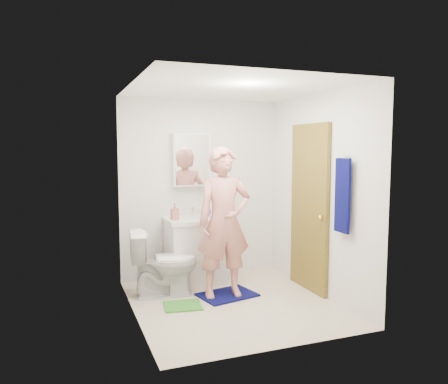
{
  "coord_description": "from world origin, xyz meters",
  "views": [
    {
      "loc": [
        -1.78,
        -4.46,
        1.76
      ],
      "look_at": [
        -0.02,
        0.25,
        1.25
      ],
      "focal_mm": 35.0,
      "sensor_mm": 36.0,
      "label": 1
    }
  ],
  "objects_px": {
    "soap_dispenser": "(175,212)",
    "man": "(224,222)",
    "medicine_cabinet": "(191,160)",
    "toothbrush_cup": "(207,213)",
    "toilet": "(164,263)",
    "towel": "(342,196)",
    "vanity_cabinet": "(197,252)"
  },
  "relations": [
    {
      "from": "soap_dispenser",
      "to": "man",
      "type": "bearing_deg",
      "value": -56.5
    },
    {
      "from": "medicine_cabinet",
      "to": "toothbrush_cup",
      "type": "xyz_separation_m",
      "value": [
        0.18,
        -0.12,
        -0.7
      ]
    },
    {
      "from": "toilet",
      "to": "soap_dispenser",
      "type": "height_order",
      "value": "soap_dispenser"
    },
    {
      "from": "medicine_cabinet",
      "to": "toilet",
      "type": "height_order",
      "value": "medicine_cabinet"
    },
    {
      "from": "toilet",
      "to": "toothbrush_cup",
      "type": "bearing_deg",
      "value": -48.41
    },
    {
      "from": "soap_dispenser",
      "to": "man",
      "type": "xyz_separation_m",
      "value": [
        0.43,
        -0.64,
        -0.06
      ]
    },
    {
      "from": "soap_dispenser",
      "to": "man",
      "type": "distance_m",
      "value": 0.77
    },
    {
      "from": "soap_dispenser",
      "to": "man",
      "type": "height_order",
      "value": "man"
    },
    {
      "from": "towel",
      "to": "soap_dispenser",
      "type": "bearing_deg",
      "value": 135.78
    },
    {
      "from": "vanity_cabinet",
      "to": "toilet",
      "type": "height_order",
      "value": "vanity_cabinet"
    },
    {
      "from": "toilet",
      "to": "toothbrush_cup",
      "type": "height_order",
      "value": "toothbrush_cup"
    },
    {
      "from": "towel",
      "to": "man",
      "type": "bearing_deg",
      "value": 142.92
    },
    {
      "from": "toothbrush_cup",
      "to": "man",
      "type": "relative_size",
      "value": 0.07
    },
    {
      "from": "towel",
      "to": "toilet",
      "type": "xyz_separation_m",
      "value": [
        -1.7,
        1.11,
        -0.85
      ]
    },
    {
      "from": "toilet",
      "to": "towel",
      "type": "bearing_deg",
      "value": -116.19
    },
    {
      "from": "medicine_cabinet",
      "to": "soap_dispenser",
      "type": "relative_size",
      "value": 3.38
    },
    {
      "from": "vanity_cabinet",
      "to": "soap_dispenser",
      "type": "xyz_separation_m",
      "value": [
        -0.3,
        -0.04,
        0.55
      ]
    },
    {
      "from": "towel",
      "to": "toilet",
      "type": "distance_m",
      "value": 2.2
    },
    {
      "from": "toothbrush_cup",
      "to": "vanity_cabinet",
      "type": "bearing_deg",
      "value": -148.33
    },
    {
      "from": "medicine_cabinet",
      "to": "towel",
      "type": "bearing_deg",
      "value": -55.39
    },
    {
      "from": "toilet",
      "to": "man",
      "type": "height_order",
      "value": "man"
    },
    {
      "from": "towel",
      "to": "vanity_cabinet",
      "type": "bearing_deg",
      "value": 128.47
    },
    {
      "from": "toilet",
      "to": "soap_dispenser",
      "type": "distance_m",
      "value": 0.68
    },
    {
      "from": "medicine_cabinet",
      "to": "soap_dispenser",
      "type": "bearing_deg",
      "value": -138.05
    },
    {
      "from": "medicine_cabinet",
      "to": "toilet",
      "type": "distance_m",
      "value": 1.44
    },
    {
      "from": "man",
      "to": "toilet",
      "type": "bearing_deg",
      "value": 158.47
    },
    {
      "from": "vanity_cabinet",
      "to": "towel",
      "type": "relative_size",
      "value": 1.0
    },
    {
      "from": "toilet",
      "to": "man",
      "type": "distance_m",
      "value": 0.88
    },
    {
      "from": "vanity_cabinet",
      "to": "soap_dispenser",
      "type": "height_order",
      "value": "soap_dispenser"
    },
    {
      "from": "medicine_cabinet",
      "to": "toothbrush_cup",
      "type": "distance_m",
      "value": 0.73
    },
    {
      "from": "toilet",
      "to": "toothbrush_cup",
      "type": "distance_m",
      "value": 0.99
    },
    {
      "from": "toothbrush_cup",
      "to": "toilet",
      "type": "bearing_deg",
      "value": -145.36
    }
  ]
}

